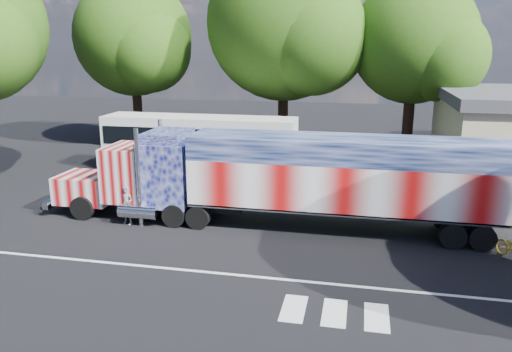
% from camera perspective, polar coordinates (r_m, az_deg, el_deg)
% --- Properties ---
extents(ground, '(100.00, 100.00, 0.00)m').
position_cam_1_polar(ground, '(20.06, -1.80, -7.41)').
color(ground, black).
extents(lane_markings, '(30.00, 2.67, 0.01)m').
position_cam_1_polar(lane_markings, '(16.37, 0.95, -12.75)').
color(lane_markings, silver).
rests_on(lane_markings, ground).
extents(semi_truck, '(19.89, 3.14, 4.24)m').
position_cam_1_polar(semi_truck, '(21.01, 3.53, -0.11)').
color(semi_truck, black).
rests_on(semi_truck, ground).
extents(coach_bus, '(11.71, 2.73, 3.41)m').
position_cam_1_polar(coach_bus, '(30.47, -6.47, 3.70)').
color(coach_bus, white).
rests_on(coach_bus, ground).
extents(woman, '(0.71, 0.56, 1.71)m').
position_cam_1_polar(woman, '(22.28, -14.55, -3.26)').
color(woman, slate).
rests_on(woman, ground).
extents(tree_n_mid, '(10.88, 10.36, 14.16)m').
position_cam_1_polar(tree_n_mid, '(34.85, 3.51, 16.98)').
color(tree_n_mid, black).
rests_on(tree_n_mid, ground).
extents(tree_nw_a, '(9.13, 8.70, 12.47)m').
position_cam_1_polar(tree_nw_a, '(39.56, -13.67, 15.10)').
color(tree_nw_a, black).
rests_on(tree_nw_a, ground).
extents(tree_ne_a, '(8.26, 7.87, 11.74)m').
position_cam_1_polar(tree_ne_a, '(33.85, 17.86, 14.40)').
color(tree_ne_a, black).
rests_on(tree_ne_a, ground).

